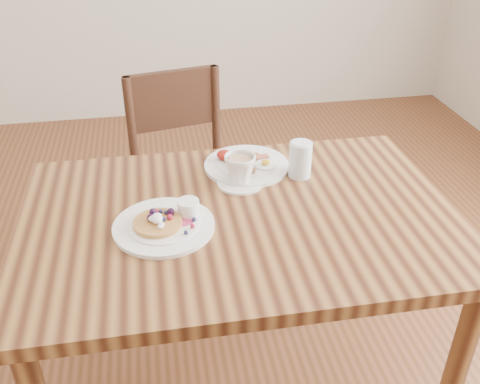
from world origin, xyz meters
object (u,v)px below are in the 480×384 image
(water_glass, at_px, (300,160))
(pancake_plate, at_px, (166,223))
(breakfast_plate, at_px, (245,164))
(dining_table, at_px, (240,242))
(chair_far, at_px, (186,172))
(teacup_saucer, at_px, (240,171))

(water_glass, bearing_deg, pancake_plate, -154.03)
(pancake_plate, relative_size, breakfast_plate, 1.00)
(pancake_plate, xyz_separation_m, water_glass, (0.42, 0.21, 0.04))
(dining_table, bearing_deg, chair_far, 98.06)
(teacup_saucer, height_order, water_glass, water_glass)
(pancake_plate, bearing_deg, breakfast_plate, 46.89)
(dining_table, xyz_separation_m, pancake_plate, (-0.21, -0.03, 0.11))
(dining_table, bearing_deg, breakfast_plate, 76.29)
(breakfast_plate, height_order, water_glass, water_glass)
(pancake_plate, height_order, breakfast_plate, pancake_plate)
(chair_far, xyz_separation_m, water_glass, (0.32, -0.54, 0.31))
(dining_table, relative_size, water_glass, 10.68)
(dining_table, height_order, pancake_plate, pancake_plate)
(breakfast_plate, relative_size, water_glass, 2.40)
(chair_far, bearing_deg, pancake_plate, 70.34)
(teacup_saucer, distance_m, water_glass, 0.19)
(breakfast_plate, xyz_separation_m, teacup_saucer, (-0.03, -0.10, 0.03))
(breakfast_plate, bearing_deg, chair_far, 109.68)
(teacup_saucer, bearing_deg, pancake_plate, -140.98)
(dining_table, distance_m, water_glass, 0.32)
(chair_far, bearing_deg, dining_table, 86.41)
(dining_table, height_order, chair_far, chair_far)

